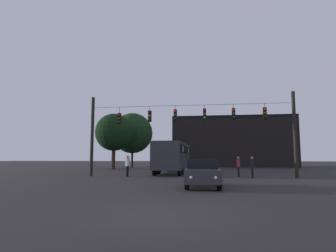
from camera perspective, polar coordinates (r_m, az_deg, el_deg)
ground_plane at (r=32.53m, az=5.27°, el=-9.13°), size 168.00×168.00×0.00m
overhead_signal_span at (r=23.65m, az=4.28°, el=-0.34°), size 17.16×0.44×6.90m
city_bus at (r=29.00m, az=1.10°, el=-5.82°), size 2.69×11.04×3.00m
car_near_right at (r=15.74m, az=6.99°, el=-9.25°), size 1.92×4.38×1.52m
car_far_left at (r=38.41m, az=5.30°, el=-7.51°), size 2.29×4.48×1.52m
pedestrian_crossing_left at (r=23.13m, az=16.63°, el=-7.74°), size 0.25×0.37×1.66m
pedestrian_crossing_center at (r=24.28m, az=14.01°, el=-7.71°), size 0.25×0.37×1.67m
pedestrian_crossing_right at (r=24.10m, az=-8.18°, el=-7.69°), size 0.35×0.42×1.77m
corner_building at (r=51.51m, az=12.68°, el=-3.29°), size 19.93×10.62×8.39m
tree_left_silhouette at (r=44.67m, az=-7.19°, el=-1.44°), size 6.33×6.33×8.54m
tree_behind_building at (r=39.13m, az=-10.86°, el=-1.27°), size 5.08×5.08×7.54m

